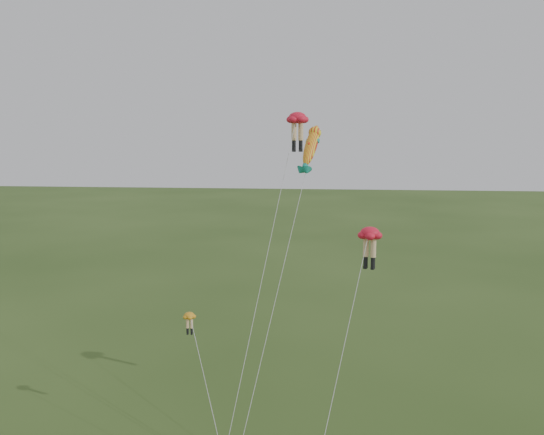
{
  "coord_description": "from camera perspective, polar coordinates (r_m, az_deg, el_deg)",
  "views": [
    {
      "loc": [
        3.73,
        -30.25,
        18.85
      ],
      "look_at": [
        0.33,
        6.0,
        13.29
      ],
      "focal_mm": 40.0,
      "sensor_mm": 36.0,
      "label": 1
    }
  ],
  "objects": [
    {
      "name": "legs_kite_red_high",
      "position": [
        42.13,
        2.34,
        8.77
      ],
      "size": [
        4.53,
        13.22,
        19.77
      ],
      "rotation": [
        0.0,
        0.0,
        0.32
      ],
      "color": "red",
      "rests_on": "ground"
    },
    {
      "name": "legs_kite_yellow",
      "position": [
        36.68,
        -7.54,
        -10.3
      ],
      "size": [
        3.94,
        6.51,
        7.82
      ],
      "rotation": [
        0.0,
        0.0,
        0.05
      ],
      "color": "orange",
      "rests_on": "ground"
    },
    {
      "name": "legs_kite_red_mid",
      "position": [
        38.15,
        9.14,
        -1.99
      ],
      "size": [
        4.55,
        11.9,
        12.61
      ],
      "rotation": [
        0.0,
        0.0,
        -0.37
      ],
      "color": "red",
      "rests_on": "ground"
    },
    {
      "name": "fish_kite",
      "position": [
        40.33,
        3.67,
        6.64
      ],
      "size": [
        4.67,
        12.27,
        19.11
      ],
      "rotation": [
        0.88,
        0.0,
        -0.32
      ],
      "color": "yellow",
      "rests_on": "ground"
    }
  ]
}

